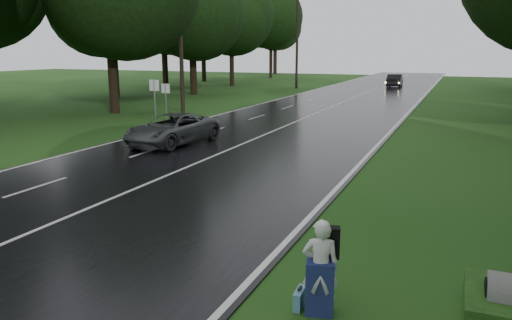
{
  "coord_description": "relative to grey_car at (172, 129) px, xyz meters",
  "views": [
    {
      "loc": [
        9.21,
        -9.0,
        4.28
      ],
      "look_at": [
        3.72,
        3.98,
        1.1
      ],
      "focal_mm": 34.27,
      "sensor_mm": 36.0,
      "label": 1
    }
  ],
  "objects": [
    {
      "name": "tree_left_e",
      "position": [
        -12.27,
        23.18,
        -0.73
      ],
      "size": [
        8.4,
        8.4,
        13.12
      ],
      "primitive_type": null,
      "color": "black",
      "rests_on": "ground"
    },
    {
      "name": "hitchhiker",
      "position": [
        10.3,
        -11.75,
        0.03
      ],
      "size": [
        0.68,
        0.64,
        1.65
      ],
      "color": "silver",
      "rests_on": "ground"
    },
    {
      "name": "tree_left_d",
      "position": [
        -10.05,
        8.44,
        -0.73
      ],
      "size": [
        9.28,
        9.28,
        14.5
      ],
      "primitive_type": null,
      "color": "black",
      "rests_on": "ground"
    },
    {
      "name": "lane_center",
      "position": [
        2.98,
        10.05,
        -0.69
      ],
      "size": [
        0.12,
        140.0,
        0.01
      ],
      "primitive_type": "cube",
      "color": "silver",
      "rests_on": "road"
    },
    {
      "name": "utility_pole_far",
      "position": [
        -5.52,
        34.8,
        -0.73
      ],
      "size": [
        1.8,
        0.28,
        10.94
      ],
      "primitive_type": null,
      "color": "black",
      "rests_on": "ground"
    },
    {
      "name": "far_car",
      "position": [
        4.65,
        40.95,
        0.05
      ],
      "size": [
        1.77,
        4.58,
        1.49
      ],
      "primitive_type": "imported",
      "rotation": [
        0.0,
        0.0,
        3.18
      ],
      "color": "black",
      "rests_on": "road"
    },
    {
      "name": "road_sign_a",
      "position": [
        -4.22,
        4.82,
        -0.73
      ],
      "size": [
        0.63,
        0.1,
        2.62
      ],
      "primitive_type": null,
      "color": "white",
      "rests_on": "ground"
    },
    {
      "name": "utility_pole_mid",
      "position": [
        -5.52,
        10.01,
        -0.73
      ],
      "size": [
        1.8,
        0.28,
        9.05
      ],
      "primitive_type": null,
      "color": "black",
      "rests_on": "ground"
    },
    {
      "name": "tree_left_f",
      "position": [
        -14.09,
        35.65,
        -0.73
      ],
      "size": [
        9.17,
        9.17,
        14.32
      ],
      "primitive_type": null,
      "color": "black",
      "rests_on": "ground"
    },
    {
      "name": "road_sign_b",
      "position": [
        -4.22,
        5.98,
        -0.73
      ],
      "size": [
        0.56,
        0.1,
        2.33
      ],
      "primitive_type": null,
      "color": "white",
      "rests_on": "ground"
    },
    {
      "name": "grey_car",
      "position": [
        0.0,
        0.0,
        0.0
      ],
      "size": [
        2.92,
        5.24,
        1.38
      ],
      "primitive_type": "imported",
      "rotation": [
        0.0,
        0.0,
        6.15
      ],
      "color": "#4C4F51",
      "rests_on": "road"
    },
    {
      "name": "road",
      "position": [
        2.98,
        10.05,
        -0.71
      ],
      "size": [
        12.0,
        140.0,
        0.04
      ],
      "primitive_type": "cube",
      "color": "black",
      "rests_on": "ground"
    },
    {
      "name": "suitcase",
      "position": [
        9.93,
        -11.7,
        -0.57
      ],
      "size": [
        0.16,
        0.46,
        0.32
      ],
      "primitive_type": "cube",
      "rotation": [
        0.0,
        0.0,
        0.06
      ],
      "color": "teal",
      "rests_on": "ground"
    },
    {
      "name": "ground",
      "position": [
        2.98,
        -9.95,
        -0.73
      ],
      "size": [
        160.0,
        160.0,
        0.0
      ],
      "primitive_type": "plane",
      "color": "#224A16",
      "rests_on": "ground"
    }
  ]
}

